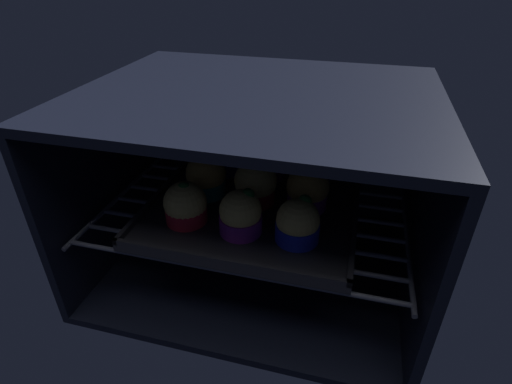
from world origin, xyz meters
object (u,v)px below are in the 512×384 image
(muffin_row2_col0, at_px, (224,158))
(muffin_row1_col2, at_px, (308,190))
(muffin_row2_col2, at_px, (314,165))
(muffin_row1_col0, at_px, (206,177))
(muffin_row0_col1, at_px, (242,214))
(muffin_row1_col1, at_px, (257,184))
(muffin_row0_col2, at_px, (298,223))
(muffin_row2_col1, at_px, (270,160))
(baking_tray, at_px, (256,203))
(muffin_row0_col0, at_px, (185,205))

(muffin_row2_col0, bearing_deg, muffin_row1_col2, -25.59)
(muffin_row2_col2, bearing_deg, muffin_row1_col0, -152.39)
(muffin_row0_col1, distance_m, muffin_row1_col2, 0.14)
(muffin_row2_col0, bearing_deg, muffin_row0_col1, -63.60)
(muffin_row1_col1, xyz_separation_m, muffin_row2_col0, (-0.10, 0.10, -0.00))
(muffin_row0_col1, distance_m, muffin_row1_col1, 0.09)
(muffin_row1_col2, bearing_deg, muffin_row1_col0, -179.16)
(muffin_row0_col2, distance_m, muffin_row1_col0, 0.21)
(muffin_row1_col2, xyz_separation_m, muffin_row2_col1, (-0.09, 0.10, -0.00))
(muffin_row2_col0, distance_m, muffin_row2_col2, 0.18)
(muffin_row0_col2, distance_m, muffin_row1_col2, 0.10)
(muffin_row0_col2, relative_size, muffin_row1_col1, 0.91)
(baking_tray, relative_size, muffin_row1_col1, 4.48)
(muffin_row2_col0, bearing_deg, baking_tray, -44.98)
(muffin_row2_col0, bearing_deg, muffin_row2_col2, 2.07)
(muffin_row1_col2, bearing_deg, muffin_row2_col0, 154.41)
(muffin_row0_col2, xyz_separation_m, muffin_row1_col0, (-0.19, 0.10, 0.00))
(muffin_row1_col0, distance_m, muffin_row1_col2, 0.19)
(muffin_row0_col1, bearing_deg, muffin_row1_col1, 89.28)
(muffin_row2_col0, xyz_separation_m, muffin_row2_col2, (0.18, 0.01, 0.00))
(muffin_row2_col2, bearing_deg, muffin_row1_col1, -130.90)
(baking_tray, bearing_deg, muffin_row0_col1, -88.74)
(muffin_row2_col2, bearing_deg, baking_tray, -132.90)
(muffin_row1_col1, distance_m, muffin_row2_col0, 0.13)
(baking_tray, height_order, muffin_row2_col1, muffin_row2_col1)
(baking_tray, distance_m, muffin_row2_col1, 0.11)
(muffin_row1_col1, bearing_deg, muffin_row0_col1, -90.72)
(muffin_row0_col0, relative_size, muffin_row0_col2, 1.01)
(muffin_row2_col0, bearing_deg, muffin_row1_col1, -44.97)
(muffin_row1_col0, bearing_deg, muffin_row1_col2, 0.84)
(muffin_row2_col1, bearing_deg, muffin_row1_col0, -134.95)
(baking_tray, relative_size, muffin_row1_col2, 4.60)
(muffin_row1_col2, distance_m, muffin_row2_col1, 0.13)
(muffin_row2_col0, bearing_deg, muffin_row0_col0, -92.06)
(muffin_row2_col1, bearing_deg, muffin_row2_col0, -175.63)
(baking_tray, distance_m, muffin_row1_col1, 0.04)
(muffin_row2_col1, bearing_deg, muffin_row1_col2, -46.44)
(baking_tray, distance_m, muffin_row2_col2, 0.14)
(muffin_row0_col0, bearing_deg, muffin_row1_col2, 26.30)
(muffin_row0_col1, xyz_separation_m, muffin_row2_col2, (0.09, 0.20, 0.00))
(muffin_row2_col2, bearing_deg, muffin_row0_col1, -114.50)
(muffin_row0_col0, height_order, muffin_row2_col2, muffin_row2_col2)
(muffin_row0_col0, relative_size, muffin_row1_col1, 0.92)
(muffin_row1_col0, height_order, muffin_row1_col2, same)
(muffin_row0_col0, distance_m, muffin_row2_col2, 0.27)
(muffin_row1_col0, xyz_separation_m, muffin_row2_col1, (0.10, 0.10, -0.00))
(muffin_row0_col0, height_order, muffin_row2_col0, same)
(muffin_row1_col0, xyz_separation_m, muffin_row2_col0, (0.00, 0.09, -0.00))
(muffin_row0_col0, height_order, muffin_row2_col1, muffin_row2_col1)
(muffin_row0_col1, bearing_deg, muffin_row0_col2, 1.72)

